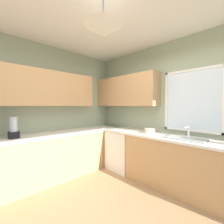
# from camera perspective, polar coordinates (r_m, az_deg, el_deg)

# --- Properties ---
(room_shell) EXTENTS (3.99, 3.66, 2.78)m
(room_shell) POSITION_cam_1_polar(r_m,az_deg,el_deg) (2.78, -5.68, 11.53)
(room_shell) COLOR #9EAD8E
(room_shell) RESTS_ON ground_plane
(counter_run_left) EXTENTS (0.65, 3.27, 0.91)m
(counter_run_left) POSITION_cam_1_polar(r_m,az_deg,el_deg) (3.32, -22.53, -15.31)
(counter_run_left) COLOR tan
(counter_run_left) RESTS_ON ground_plane
(counter_run_back) EXTENTS (3.08, 0.65, 0.91)m
(counter_run_back) POSITION_cam_1_polar(r_m,az_deg,el_deg) (3.00, 22.51, -17.20)
(counter_run_back) COLOR tan
(counter_run_back) RESTS_ON ground_plane
(dishwasher) EXTENTS (0.60, 0.60, 0.86)m
(dishwasher) POSITION_cam_1_polar(r_m,az_deg,el_deg) (3.59, 4.30, -14.17)
(dishwasher) COLOR white
(dishwasher) RESTS_ON ground_plane
(sink_assembly) EXTENTS (0.67, 0.40, 0.19)m
(sink_assembly) POSITION_cam_1_polar(r_m,az_deg,el_deg) (2.83, 25.82, -8.74)
(sink_assembly) COLOR #9EA0A5
(sink_assembly) RESTS_ON counter_run_back
(bowl) EXTENTS (0.21, 0.21, 0.09)m
(bowl) POSITION_cam_1_polar(r_m,az_deg,el_deg) (3.11, 14.03, -6.95)
(bowl) COLOR beige
(bowl) RESTS_ON counter_run_back
(blender_appliance) EXTENTS (0.15, 0.15, 0.36)m
(blender_appliance) POSITION_cam_1_polar(r_m,az_deg,el_deg) (3.03, -33.15, -5.26)
(blender_appliance) COLOR black
(blender_appliance) RESTS_ON counter_run_left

